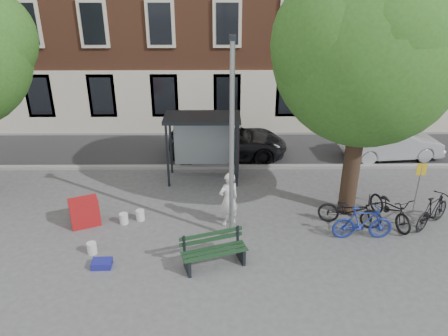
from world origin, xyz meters
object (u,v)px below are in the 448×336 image
(bike_d, at_px, (433,211))
(car_dark, at_px, (228,141))
(lamppost, at_px, (232,155))
(bench, at_px, (214,252))
(car_silver, at_px, (392,143))
(bike_a, at_px, (350,211))
(bike_c, at_px, (391,208))
(bus_shelter, at_px, (213,133))
(notice_sign, at_px, (420,178))
(painter, at_px, (229,199))
(red_stand, at_px, (85,212))
(bike_b, at_px, (363,223))

(bike_d, relative_size, car_dark, 0.37)
(lamppost, xyz_separation_m, bench, (-0.52, -1.43, -2.35))
(car_silver, bearing_deg, bench, 127.37)
(bike_a, bearing_deg, bench, 133.23)
(car_silver, bearing_deg, bike_c, 153.33)
(bus_shelter, distance_m, notice_sign, 7.44)
(painter, relative_size, red_stand, 2.07)
(lamppost, xyz_separation_m, bike_b, (4.04, -0.15, -2.23))
(bus_shelter, bearing_deg, lamppost, -81.57)
(car_dark, bearing_deg, lamppost, 179.60)
(bike_c, bearing_deg, car_dark, 115.52)
(painter, relative_size, bike_b, 1.01)
(bike_c, distance_m, bike_d, 1.30)
(bike_a, bearing_deg, lamppost, 117.22)
(car_dark, distance_m, notice_sign, 7.96)
(car_dark, height_order, car_silver, car_dark)
(notice_sign, bearing_deg, car_silver, 85.11)
(bike_a, bearing_deg, bike_d, -73.63)
(bike_a, distance_m, red_stand, 8.60)
(car_dark, bearing_deg, notice_sign, -127.98)
(painter, relative_size, notice_sign, 1.02)
(lamppost, distance_m, bench, 2.80)
(painter, bearing_deg, bike_b, 141.36)
(painter, distance_m, bike_a, 3.94)
(bike_c, bearing_deg, bench, -177.07)
(bike_a, height_order, bike_d, bike_d)
(bike_a, distance_m, car_silver, 6.29)
(lamppost, height_order, bus_shelter, lamppost)
(car_dark, relative_size, notice_sign, 2.79)
(bench, relative_size, bike_a, 0.95)
(bus_shelter, distance_m, bike_d, 8.07)
(bike_c, distance_m, notice_sign, 1.48)
(painter, bearing_deg, bike_c, 153.46)
(bus_shelter, relative_size, bike_d, 1.51)
(lamppost, bearing_deg, bike_b, -2.10)
(painter, height_order, red_stand, painter)
(bike_b, bearing_deg, bike_a, 13.50)
(bike_a, height_order, car_silver, car_silver)
(bench, relative_size, bike_b, 1.04)
(bike_c, bearing_deg, bus_shelter, 132.15)
(bike_b, bearing_deg, car_silver, -26.48)
(lamppost, height_order, bike_d, lamppost)
(painter, xyz_separation_m, notice_sign, (6.36, 0.73, 0.38))
(bike_d, xyz_separation_m, red_stand, (-11.25, 0.19, -0.12))
(painter, height_order, bike_a, painter)
(painter, bearing_deg, bike_a, 151.86)
(bike_d, bearing_deg, bike_a, 50.14)
(red_stand, bearing_deg, car_dark, 49.30)
(bus_shelter, height_order, painter, bus_shelter)
(bike_b, bearing_deg, car_dark, 32.20)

